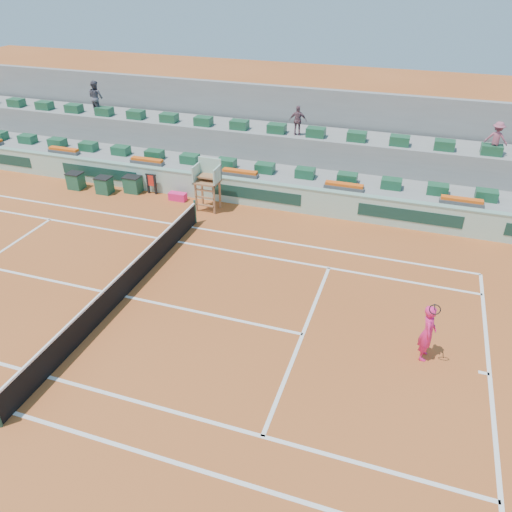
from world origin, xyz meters
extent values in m
plane|color=#A34B1F|center=(0.00, 0.00, 0.00)|extent=(90.00, 90.00, 0.00)
cube|color=gray|center=(0.00, 10.70, 0.60)|extent=(36.00, 4.00, 1.20)
cube|color=gray|center=(0.00, 12.30, 1.30)|extent=(36.00, 2.40, 2.60)
cube|color=gray|center=(0.00, 13.90, 2.20)|extent=(36.00, 0.40, 4.40)
cube|color=#FC2072|center=(-1.83, 7.86, 0.19)|extent=(0.86, 0.38, 0.38)
imported|color=#4C4C58|center=(-8.53, 11.86, 3.50)|extent=(1.03, 0.89, 1.81)
imported|color=#734D59|center=(3.08, 11.66, 3.32)|extent=(0.88, 0.46, 1.44)
imported|color=#9D4E62|center=(12.08, 11.69, 3.34)|extent=(1.05, 0.74, 1.48)
cube|color=white|center=(11.88, 0.00, 0.01)|extent=(0.12, 10.97, 0.01)
cube|color=white|center=(0.00, -5.49, 0.01)|extent=(23.77, 0.12, 0.01)
cube|color=white|center=(0.00, 5.49, 0.01)|extent=(23.77, 0.12, 0.01)
cube|color=white|center=(0.00, -4.12, 0.01)|extent=(23.77, 0.12, 0.01)
cube|color=white|center=(0.00, 4.12, 0.01)|extent=(23.77, 0.12, 0.01)
cube|color=white|center=(6.40, 0.00, 0.01)|extent=(0.12, 8.23, 0.01)
cube|color=white|center=(0.00, 0.00, 0.01)|extent=(12.80, 0.12, 0.01)
cube|color=white|center=(11.73, 0.00, 0.01)|extent=(0.30, 0.12, 0.01)
cube|color=black|center=(0.00, 0.00, 0.46)|extent=(0.03, 11.87, 0.92)
cube|color=white|center=(0.00, 0.00, 0.95)|extent=(0.06, 11.87, 0.07)
cylinder|color=#1F4837|center=(0.00, 5.94, 0.55)|extent=(0.10, 0.10, 1.10)
cube|color=#A4CEB8|center=(0.00, 8.50, 0.60)|extent=(36.00, 0.30, 1.20)
cube|color=gray|center=(0.00, 8.50, 1.23)|extent=(36.00, 0.34, 0.06)
cube|color=#14382F|center=(-6.50, 8.34, 0.65)|extent=(4.40, 0.02, 0.56)
cube|color=#14382F|center=(2.00, 8.34, 0.65)|extent=(4.40, 0.02, 0.56)
cube|color=#14382F|center=(9.00, 8.34, 0.65)|extent=(4.40, 0.02, 0.56)
cube|color=#8F5A36|center=(-0.45, 7.05, 0.68)|extent=(0.08, 0.08, 1.35)
cube|color=#8F5A36|center=(0.45, 7.05, 0.68)|extent=(0.08, 0.08, 1.35)
cube|color=#8F5A36|center=(-0.45, 7.75, 0.68)|extent=(0.08, 0.08, 1.35)
cube|color=#8F5A36|center=(0.45, 7.75, 0.68)|extent=(0.08, 0.08, 1.35)
cube|color=#8F5A36|center=(0.00, 7.40, 1.39)|extent=(1.10, 0.90, 0.08)
cube|color=#A4CEB8|center=(0.00, 7.78, 1.90)|extent=(1.10, 0.08, 1.00)
cube|color=#A4CEB8|center=(-0.52, 7.40, 1.75)|extent=(0.06, 0.90, 0.80)
cube|color=#A4CEB8|center=(0.52, 7.40, 1.75)|extent=(0.06, 0.90, 0.80)
cube|color=#8F5A36|center=(0.00, 7.50, 1.63)|extent=(0.80, 0.60, 0.08)
cube|color=#8F5A36|center=(0.00, 7.05, 0.35)|extent=(0.90, 0.08, 0.06)
cube|color=#8F5A36|center=(0.00, 7.05, 0.75)|extent=(0.90, 0.08, 0.06)
cube|color=#8F5A36|center=(0.00, 7.05, 1.10)|extent=(0.90, 0.08, 0.06)
cube|color=#1B5232|center=(-12.00, 9.80, 1.42)|extent=(0.90, 0.60, 0.44)
cube|color=#1B5232|center=(-10.00, 9.80, 1.42)|extent=(0.90, 0.60, 0.44)
cube|color=#1B5232|center=(-8.00, 9.80, 1.42)|extent=(0.90, 0.60, 0.44)
cube|color=#1B5232|center=(-6.00, 9.80, 1.42)|extent=(0.90, 0.60, 0.44)
cube|color=#1B5232|center=(-4.00, 9.80, 1.42)|extent=(0.90, 0.60, 0.44)
cube|color=#1B5232|center=(-2.00, 9.80, 1.42)|extent=(0.90, 0.60, 0.44)
cube|color=#1B5232|center=(0.00, 9.80, 1.42)|extent=(0.90, 0.60, 0.44)
cube|color=#1B5232|center=(2.00, 9.80, 1.42)|extent=(0.90, 0.60, 0.44)
cube|color=#1B5232|center=(4.00, 9.80, 1.42)|extent=(0.90, 0.60, 0.44)
cube|color=#1B5232|center=(6.00, 9.80, 1.42)|extent=(0.90, 0.60, 0.44)
cube|color=#1B5232|center=(8.00, 9.80, 1.42)|extent=(0.90, 0.60, 0.44)
cube|color=#1B5232|center=(10.00, 9.80, 1.42)|extent=(0.90, 0.60, 0.44)
cube|color=#1B5232|center=(12.00, 9.80, 1.42)|extent=(0.90, 0.60, 0.44)
cube|color=#1B5232|center=(-14.00, 11.70, 2.82)|extent=(0.90, 0.60, 0.44)
cube|color=#1B5232|center=(-12.00, 11.70, 2.82)|extent=(0.90, 0.60, 0.44)
cube|color=#1B5232|center=(-10.00, 11.70, 2.82)|extent=(0.90, 0.60, 0.44)
cube|color=#1B5232|center=(-8.00, 11.70, 2.82)|extent=(0.90, 0.60, 0.44)
cube|color=#1B5232|center=(-6.00, 11.70, 2.82)|extent=(0.90, 0.60, 0.44)
cube|color=#1B5232|center=(-4.00, 11.70, 2.82)|extent=(0.90, 0.60, 0.44)
cube|color=#1B5232|center=(-2.00, 11.70, 2.82)|extent=(0.90, 0.60, 0.44)
cube|color=#1B5232|center=(0.00, 11.70, 2.82)|extent=(0.90, 0.60, 0.44)
cube|color=#1B5232|center=(2.00, 11.70, 2.82)|extent=(0.90, 0.60, 0.44)
cube|color=#1B5232|center=(4.00, 11.70, 2.82)|extent=(0.90, 0.60, 0.44)
cube|color=#1B5232|center=(6.00, 11.70, 2.82)|extent=(0.90, 0.60, 0.44)
cube|color=#1B5232|center=(8.00, 11.70, 2.82)|extent=(0.90, 0.60, 0.44)
cube|color=#1B5232|center=(10.00, 11.70, 2.82)|extent=(0.90, 0.60, 0.44)
cube|color=#1B5232|center=(12.00, 11.70, 2.82)|extent=(0.90, 0.60, 0.44)
cube|color=#4F4F4F|center=(-9.00, 9.00, 1.28)|extent=(1.80, 0.36, 0.16)
cube|color=#E45413|center=(-9.00, 9.00, 1.42)|extent=(1.70, 0.32, 0.12)
cube|color=#4F4F4F|center=(-4.00, 9.00, 1.28)|extent=(1.80, 0.36, 0.16)
cube|color=#E45413|center=(-4.00, 9.00, 1.42)|extent=(1.70, 0.32, 0.12)
cube|color=#4F4F4F|center=(1.00, 9.00, 1.28)|extent=(1.80, 0.36, 0.16)
cube|color=#E45413|center=(1.00, 9.00, 1.42)|extent=(1.70, 0.32, 0.12)
cube|color=#4F4F4F|center=(6.00, 9.00, 1.28)|extent=(1.80, 0.36, 0.16)
cube|color=#E45413|center=(6.00, 9.00, 1.42)|extent=(1.70, 0.32, 0.12)
cube|color=#4F4F4F|center=(11.00, 9.00, 1.28)|extent=(1.80, 0.36, 0.16)
cube|color=#E45413|center=(11.00, 9.00, 1.42)|extent=(1.70, 0.32, 0.12)
cube|color=#1B5139|center=(-4.38, 8.06, 0.40)|extent=(0.79, 0.67, 0.80)
cube|color=black|center=(-4.38, 8.06, 0.82)|extent=(0.83, 0.72, 0.04)
cube|color=#1B5139|center=(-5.68, 7.48, 0.40)|extent=(0.72, 0.62, 0.80)
cube|color=black|center=(-5.68, 7.48, 0.82)|extent=(0.76, 0.66, 0.04)
cube|color=#1B5139|center=(-7.38, 7.51, 0.40)|extent=(0.73, 0.62, 0.80)
cube|color=black|center=(-7.38, 7.51, 0.82)|extent=(0.77, 0.66, 0.04)
cube|color=black|center=(-3.59, 8.17, 0.50)|extent=(0.10, 0.10, 1.00)
cube|color=black|center=(-3.19, 8.17, 0.50)|extent=(0.10, 0.10, 1.00)
cube|color=black|center=(-3.39, 8.17, 1.00)|extent=(0.57, 0.08, 0.06)
cube|color=red|center=(-3.39, 8.15, 0.70)|extent=(0.42, 0.04, 0.56)
imported|color=#FC2072|center=(10.03, 0.17, 0.92)|extent=(0.45, 0.67, 1.84)
cylinder|color=black|center=(10.03, -0.13, 2.05)|extent=(0.03, 0.35, 0.09)
torus|color=black|center=(10.03, -0.35, 2.12)|extent=(0.31, 0.08, 0.31)
camera|label=1|loc=(8.89, -12.01, 10.26)|focal=35.00mm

